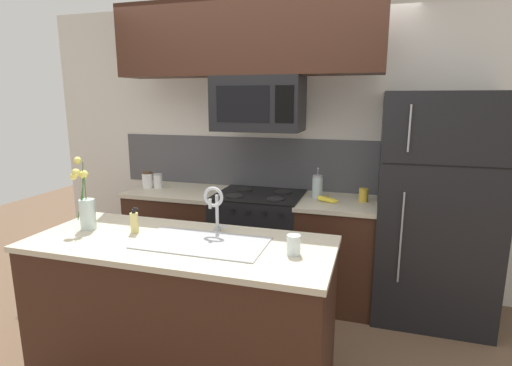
% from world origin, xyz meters
% --- Properties ---
extents(ground_plane, '(10.00, 10.00, 0.00)m').
position_xyz_m(ground_plane, '(0.00, 0.00, 0.00)').
color(ground_plane, brown).
extents(rear_partition, '(5.20, 0.10, 2.60)m').
position_xyz_m(rear_partition, '(0.30, 1.28, 1.30)').
color(rear_partition, silver).
rests_on(rear_partition, ground).
extents(splash_band, '(3.06, 0.01, 0.48)m').
position_xyz_m(splash_band, '(0.00, 1.22, 1.15)').
color(splash_band, '#4C4C51').
rests_on(splash_band, rear_partition).
extents(back_counter_left, '(0.87, 0.65, 0.91)m').
position_xyz_m(back_counter_left, '(-0.80, 0.90, 0.46)').
color(back_counter_left, '#381E14').
rests_on(back_counter_left, ground).
extents(back_counter_right, '(0.66, 0.65, 0.91)m').
position_xyz_m(back_counter_right, '(0.69, 0.90, 0.46)').
color(back_counter_right, '#381E14').
rests_on(back_counter_right, ground).
extents(stove_range, '(0.76, 0.64, 0.93)m').
position_xyz_m(stove_range, '(0.00, 0.90, 0.46)').
color(stove_range, black).
rests_on(stove_range, ground).
extents(microwave, '(0.74, 0.40, 0.45)m').
position_xyz_m(microwave, '(0.00, 0.88, 1.71)').
color(microwave, black).
extents(upper_cabinet_band, '(2.22, 0.34, 0.60)m').
position_xyz_m(upper_cabinet_band, '(-0.11, 0.85, 2.23)').
color(upper_cabinet_band, '#381E14').
extents(refrigerator, '(0.88, 0.74, 1.80)m').
position_xyz_m(refrigerator, '(1.45, 0.92, 0.90)').
color(refrigerator, black).
rests_on(refrigerator, ground).
extents(storage_jar_tall, '(0.10, 0.10, 0.15)m').
position_xyz_m(storage_jar_tall, '(-1.12, 0.89, 0.99)').
color(storage_jar_tall, silver).
rests_on(storage_jar_tall, back_counter_left).
extents(storage_jar_medium, '(0.08, 0.08, 0.14)m').
position_xyz_m(storage_jar_medium, '(-1.01, 0.91, 0.98)').
color(storage_jar_medium, silver).
rests_on(storage_jar_medium, back_counter_left).
extents(banana_bunch, '(0.19, 0.11, 0.08)m').
position_xyz_m(banana_bunch, '(0.61, 0.84, 0.93)').
color(banana_bunch, yellow).
rests_on(banana_bunch, back_counter_right).
extents(french_press, '(0.09, 0.09, 0.27)m').
position_xyz_m(french_press, '(0.51, 0.96, 1.01)').
color(french_press, silver).
rests_on(french_press, back_counter_right).
extents(coffee_tin, '(0.08, 0.08, 0.11)m').
position_xyz_m(coffee_tin, '(0.89, 0.95, 0.97)').
color(coffee_tin, gold).
rests_on(coffee_tin, back_counter_right).
extents(island_counter, '(1.86, 0.77, 0.91)m').
position_xyz_m(island_counter, '(-0.13, -0.35, 0.46)').
color(island_counter, '#381E14').
rests_on(island_counter, ground).
extents(kitchen_sink, '(0.76, 0.40, 0.16)m').
position_xyz_m(kitchen_sink, '(0.01, -0.35, 0.84)').
color(kitchen_sink, '#ADAFB5').
rests_on(kitchen_sink, island_counter).
extents(sink_faucet, '(0.14, 0.14, 0.31)m').
position_xyz_m(sink_faucet, '(0.02, -0.15, 1.11)').
color(sink_faucet, '#B7BABF').
rests_on(sink_faucet, island_counter).
extents(dish_soap_bottle, '(0.06, 0.05, 0.16)m').
position_xyz_m(dish_soap_bottle, '(-0.48, -0.29, 0.98)').
color(dish_soap_bottle, '#DBCC75').
rests_on(dish_soap_bottle, island_counter).
extents(drinking_glass, '(0.08, 0.08, 0.11)m').
position_xyz_m(drinking_glass, '(0.57, -0.36, 0.97)').
color(drinking_glass, silver).
rests_on(drinking_glass, island_counter).
extents(flower_vase, '(0.14, 0.10, 0.47)m').
position_xyz_m(flower_vase, '(-0.82, -0.32, 1.05)').
color(flower_vase, silver).
rests_on(flower_vase, island_counter).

